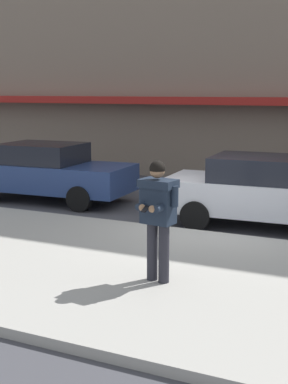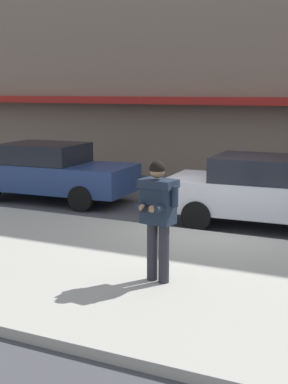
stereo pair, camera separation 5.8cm
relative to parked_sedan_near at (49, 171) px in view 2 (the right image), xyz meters
The scene contains 6 objects.
ground_plane 5.37m from the parked_sedan_near, 16.54° to the right, with size 80.00×80.00×0.00m, color #3D3D42.
sidewalk 7.52m from the parked_sedan_near, 35.61° to the right, with size 32.00×5.30×0.14m, color #99968E.
curb_paint_line 6.31m from the parked_sedan_near, 13.49° to the right, with size 28.00×0.12×0.01m, color silver.
parked_sedan_near is the anchor object (origin of this frame).
parked_sedan_mid 5.97m from the parked_sedan_near, ahead, with size 4.58×2.09×1.54m.
man_texting_on_phone 7.16m from the parked_sedan_near, 41.97° to the right, with size 0.64×0.62×1.81m.
Camera 2 is at (3.30, -10.16, 2.92)m, focal length 50.00 mm.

